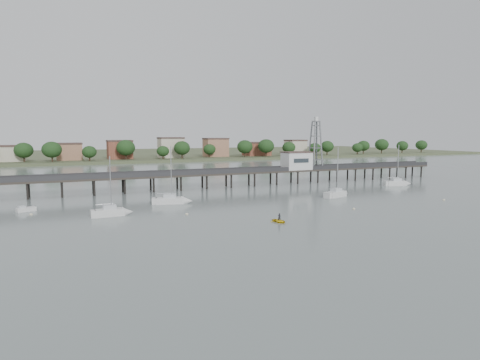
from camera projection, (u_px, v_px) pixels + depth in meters
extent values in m
plane|color=slate|center=(373.00, 242.00, 53.64)|extent=(500.00, 500.00, 0.00)
cube|color=#2D2823|center=(217.00, 174.00, 107.81)|extent=(150.00, 5.00, 0.50)
cube|color=#333335|center=(220.00, 172.00, 105.54)|extent=(150.00, 0.12, 1.10)
cube|color=#333335|center=(214.00, 170.00, 109.91)|extent=(150.00, 0.12, 1.10)
cylinder|color=black|center=(219.00, 182.00, 106.31)|extent=(0.50, 0.50, 4.40)
cylinder|color=black|center=(214.00, 180.00, 109.76)|extent=(0.50, 0.50, 4.40)
cylinder|color=black|center=(421.00, 172.00, 135.42)|extent=(0.50, 0.50, 4.40)
cylinder|color=black|center=(412.00, 171.00, 138.87)|extent=(0.50, 0.50, 4.40)
cube|color=silver|center=(297.00, 161.00, 117.47)|extent=(8.00, 5.00, 5.00)
cube|color=#4C3833|center=(297.00, 152.00, 117.17)|extent=(8.40, 5.40, 0.30)
cube|color=slate|center=(316.00, 121.00, 118.74)|extent=(1.80, 1.80, 0.30)
cube|color=silver|center=(316.00, 119.00, 118.66)|extent=(0.90, 0.90, 1.20)
cube|color=silver|center=(170.00, 201.00, 83.09)|extent=(6.03, 3.60, 1.65)
cone|color=silver|center=(187.00, 201.00, 83.61)|extent=(2.85, 2.74, 2.20)
cube|color=silver|center=(170.00, 196.00, 82.96)|extent=(2.88, 2.35, 0.75)
cylinder|color=#A5A8AA|center=(171.00, 172.00, 82.46)|extent=(0.18, 0.18, 10.60)
cylinder|color=#A5A8AA|center=(165.00, 193.00, 82.76)|extent=(3.22, 0.98, 0.12)
cube|color=silver|center=(110.00, 213.00, 70.43)|extent=(5.04, 2.17, 1.65)
cone|color=silver|center=(128.00, 212.00, 71.80)|extent=(2.15, 2.02, 1.92)
cube|color=silver|center=(109.00, 207.00, 70.29)|extent=(2.27, 1.65, 0.75)
cylinder|color=#A5A8AA|center=(111.00, 183.00, 69.96)|extent=(0.18, 0.18, 9.27)
cylinder|color=#A5A8AA|center=(104.00, 204.00, 69.87)|extent=(2.89, 0.26, 0.12)
cube|color=silver|center=(336.00, 195.00, 92.01)|extent=(5.75, 3.50, 1.65)
cone|color=silver|center=(345.00, 194.00, 94.15)|extent=(2.73, 2.63, 2.09)
cube|color=silver|center=(336.00, 190.00, 91.88)|extent=(2.76, 2.27, 0.75)
cylinder|color=#A5A8AA|center=(338.00, 169.00, 91.58)|extent=(0.18, 0.18, 10.09)
cylinder|color=#A5A8AA|center=(334.00, 188.00, 91.25)|extent=(3.05, 0.99, 0.12)
cube|color=silver|center=(396.00, 184.00, 112.83)|extent=(5.77, 3.51, 1.65)
cone|color=silver|center=(407.00, 184.00, 113.27)|extent=(2.74, 2.64, 2.10)
cube|color=silver|center=(396.00, 180.00, 112.70)|extent=(2.77, 2.28, 0.75)
cylinder|color=#A5A8AA|center=(398.00, 163.00, 112.21)|extent=(0.18, 0.18, 10.13)
cylinder|color=#A5A8AA|center=(393.00, 178.00, 112.52)|extent=(3.06, 0.99, 0.12)
cube|color=silver|center=(26.00, 210.00, 74.73)|extent=(3.54, 2.51, 0.91)
cube|color=silver|center=(22.00, 207.00, 74.14)|extent=(1.42, 1.42, 0.54)
imported|color=yellow|center=(279.00, 222.00, 65.62)|extent=(2.18, 1.02, 2.94)
imported|color=black|center=(279.00, 222.00, 65.62)|extent=(0.84, 1.35, 0.30)
ellipsoid|color=beige|center=(444.00, 200.00, 87.46)|extent=(0.56, 0.56, 0.39)
ellipsoid|color=beige|center=(336.00, 193.00, 96.98)|extent=(0.56, 0.56, 0.39)
ellipsoid|color=beige|center=(31.00, 214.00, 71.54)|extent=(0.56, 0.56, 0.39)
ellipsoid|color=beige|center=(354.00, 209.00, 76.93)|extent=(0.56, 0.56, 0.39)
ellipsoid|color=beige|center=(187.00, 214.00, 71.93)|extent=(0.56, 0.56, 0.39)
cube|color=#475133|center=(124.00, 154.00, 276.53)|extent=(500.00, 170.00, 1.40)
cube|color=brown|center=(9.00, 152.00, 194.80)|extent=(13.00, 10.50, 9.00)
cube|color=brown|center=(69.00, 151.00, 205.57)|extent=(13.00, 10.50, 9.00)
cube|color=brown|center=(120.00, 150.00, 215.54)|extent=(13.00, 10.50, 9.00)
cube|color=brown|center=(171.00, 150.00, 226.70)|extent=(13.00, 10.50, 9.00)
cube|color=brown|center=(216.00, 149.00, 237.47)|extent=(13.00, 10.50, 9.00)
cube|color=brown|center=(257.00, 148.00, 248.23)|extent=(13.00, 10.50, 9.00)
cube|color=brown|center=(295.00, 148.00, 259.40)|extent=(13.00, 10.50, 9.00)
ellipsoid|color=#1E3917|center=(143.00, 150.00, 208.57)|extent=(8.00, 8.00, 6.80)
ellipsoid|color=#1E3917|center=(332.00, 147.00, 256.42)|extent=(8.00, 8.00, 6.80)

